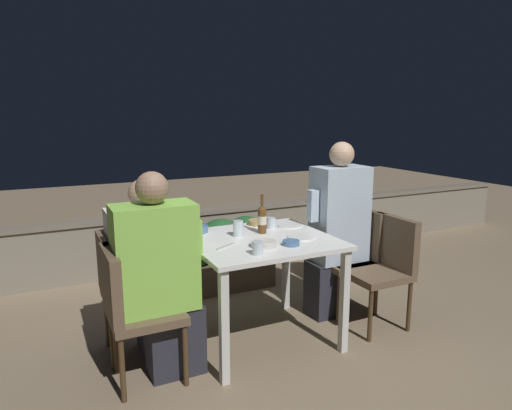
{
  "coord_description": "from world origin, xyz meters",
  "views": [
    {
      "loc": [
        -1.34,
        -2.69,
        1.59
      ],
      "look_at": [
        0.0,
        0.07,
        0.97
      ],
      "focal_mm": 32.0,
      "sensor_mm": 36.0,
      "label": 1
    }
  ],
  "objects_px": {
    "chair_left_near": "(130,303)",
    "chair_right_near": "(385,261)",
    "person_green_blouse": "(161,277)",
    "potted_plant": "(337,239)",
    "beer_bottle": "(262,219)",
    "chair_left_far": "(123,284)",
    "person_blue_shirt": "(336,230)",
    "chair_right_far": "(354,249)",
    "person_white_polo": "(152,268)"
  },
  "relations": [
    {
      "from": "chair_left_near",
      "to": "chair_right_near",
      "type": "xyz_separation_m",
      "value": [
        1.87,
        -0.05,
        0.0
      ]
    },
    {
      "from": "person_green_blouse",
      "to": "potted_plant",
      "type": "relative_size",
      "value": 1.79
    },
    {
      "from": "beer_bottle",
      "to": "potted_plant",
      "type": "xyz_separation_m",
      "value": [
        1.06,
        0.56,
        -0.42
      ]
    },
    {
      "from": "chair_left_far",
      "to": "beer_bottle",
      "type": "height_order",
      "value": "beer_bottle"
    },
    {
      "from": "person_green_blouse",
      "to": "beer_bottle",
      "type": "distance_m",
      "value": 0.87
    },
    {
      "from": "chair_right_near",
      "to": "chair_left_far",
      "type": "bearing_deg",
      "value": 168.71
    },
    {
      "from": "chair_left_near",
      "to": "chair_left_far",
      "type": "relative_size",
      "value": 1.0
    },
    {
      "from": "person_green_blouse",
      "to": "person_blue_shirt",
      "type": "height_order",
      "value": "person_blue_shirt"
    },
    {
      "from": "chair_left_near",
      "to": "chair_right_near",
      "type": "distance_m",
      "value": 1.87
    },
    {
      "from": "chair_left_near",
      "to": "beer_bottle",
      "type": "xyz_separation_m",
      "value": [
        0.99,
        0.25,
        0.35
      ]
    },
    {
      "from": "chair_left_near",
      "to": "chair_right_far",
      "type": "bearing_deg",
      "value": 8.69
    },
    {
      "from": "chair_left_far",
      "to": "potted_plant",
      "type": "relative_size",
      "value": 1.17
    },
    {
      "from": "chair_right_near",
      "to": "person_blue_shirt",
      "type": "height_order",
      "value": "person_blue_shirt"
    },
    {
      "from": "person_green_blouse",
      "to": "person_white_polo",
      "type": "xyz_separation_m",
      "value": [
        0.02,
        0.32,
        -0.04
      ]
    },
    {
      "from": "chair_left_far",
      "to": "chair_right_near",
      "type": "relative_size",
      "value": 1.0
    },
    {
      "from": "potted_plant",
      "to": "chair_left_near",
      "type": "bearing_deg",
      "value": -158.46
    },
    {
      "from": "chair_right_near",
      "to": "potted_plant",
      "type": "xyz_separation_m",
      "value": [
        0.18,
        0.86,
        -0.07
      ]
    },
    {
      "from": "chair_left_near",
      "to": "beer_bottle",
      "type": "distance_m",
      "value": 1.08
    },
    {
      "from": "chair_left_near",
      "to": "chair_right_near",
      "type": "height_order",
      "value": "same"
    },
    {
      "from": "chair_left_near",
      "to": "person_blue_shirt",
      "type": "distance_m",
      "value": 1.69
    },
    {
      "from": "chair_right_far",
      "to": "potted_plant",
      "type": "relative_size",
      "value": 1.17
    },
    {
      "from": "chair_right_far",
      "to": "potted_plant",
      "type": "xyz_separation_m",
      "value": [
        0.21,
        0.53,
        -0.07
      ]
    },
    {
      "from": "person_blue_shirt",
      "to": "potted_plant",
      "type": "bearing_deg",
      "value": 53.04
    },
    {
      "from": "chair_left_far",
      "to": "beer_bottle",
      "type": "xyz_separation_m",
      "value": [
        0.97,
        -0.07,
        0.35
      ]
    },
    {
      "from": "person_blue_shirt",
      "to": "beer_bottle",
      "type": "distance_m",
      "value": 0.69
    },
    {
      "from": "person_green_blouse",
      "to": "chair_left_far",
      "type": "height_order",
      "value": "person_green_blouse"
    },
    {
      "from": "chair_left_far",
      "to": "chair_right_far",
      "type": "distance_m",
      "value": 1.83
    },
    {
      "from": "chair_right_far",
      "to": "person_green_blouse",
      "type": "bearing_deg",
      "value": -170.32
    },
    {
      "from": "person_white_polo",
      "to": "person_blue_shirt",
      "type": "relative_size",
      "value": 0.86
    },
    {
      "from": "chair_right_near",
      "to": "chair_left_near",
      "type": "bearing_deg",
      "value": 178.4
    },
    {
      "from": "chair_right_near",
      "to": "chair_right_far",
      "type": "bearing_deg",
      "value": 94.46
    },
    {
      "from": "chair_left_far",
      "to": "chair_right_far",
      "type": "bearing_deg",
      "value": -1.14
    },
    {
      "from": "person_blue_shirt",
      "to": "potted_plant",
      "type": "distance_m",
      "value": 0.71
    },
    {
      "from": "potted_plant",
      "to": "person_white_polo",
      "type": "bearing_deg",
      "value": -165.05
    },
    {
      "from": "chair_left_near",
      "to": "chair_right_near",
      "type": "relative_size",
      "value": 1.0
    },
    {
      "from": "chair_right_near",
      "to": "person_blue_shirt",
      "type": "distance_m",
      "value": 0.44
    },
    {
      "from": "chair_left_far",
      "to": "person_blue_shirt",
      "type": "height_order",
      "value": "person_blue_shirt"
    },
    {
      "from": "person_white_polo",
      "to": "chair_right_near",
      "type": "height_order",
      "value": "person_white_polo"
    },
    {
      "from": "chair_left_near",
      "to": "potted_plant",
      "type": "relative_size",
      "value": 1.17
    },
    {
      "from": "person_green_blouse",
      "to": "chair_right_far",
      "type": "distance_m",
      "value": 1.68
    },
    {
      "from": "person_green_blouse",
      "to": "person_blue_shirt",
      "type": "xyz_separation_m",
      "value": [
        1.46,
        0.28,
        0.06
      ]
    },
    {
      "from": "person_green_blouse",
      "to": "chair_right_far",
      "type": "xyz_separation_m",
      "value": [
        1.65,
        0.28,
        -0.13
      ]
    },
    {
      "from": "person_white_polo",
      "to": "person_blue_shirt",
      "type": "height_order",
      "value": "person_blue_shirt"
    },
    {
      "from": "person_white_polo",
      "to": "chair_right_near",
      "type": "bearing_deg",
      "value": -12.57
    },
    {
      "from": "person_white_polo",
      "to": "potted_plant",
      "type": "height_order",
      "value": "person_white_polo"
    },
    {
      "from": "person_green_blouse",
      "to": "chair_right_far",
      "type": "height_order",
      "value": "person_green_blouse"
    },
    {
      "from": "beer_bottle",
      "to": "person_green_blouse",
      "type": "bearing_deg",
      "value": -162.64
    },
    {
      "from": "chair_left_far",
      "to": "chair_right_near",
      "type": "bearing_deg",
      "value": -11.29
    },
    {
      "from": "chair_left_near",
      "to": "chair_right_near",
      "type": "bearing_deg",
      "value": -1.6
    },
    {
      "from": "person_green_blouse",
      "to": "chair_right_near",
      "type": "relative_size",
      "value": 1.52
    }
  ]
}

